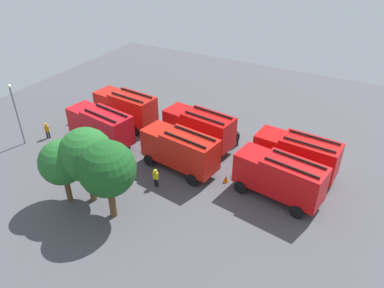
{
  "coord_description": "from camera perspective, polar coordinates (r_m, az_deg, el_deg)",
  "views": [
    {
      "loc": [
        -13.98,
        25.51,
        19.35
      ],
      "look_at": [
        0.0,
        0.0,
        1.4
      ],
      "focal_mm": 34.43,
      "sensor_mm": 36.0,
      "label": 1
    }
  ],
  "objects": [
    {
      "name": "tree_1",
      "position": [
        28.5,
        -16.09,
        -1.62
      ],
      "size": [
        4.11,
        4.11,
        6.38
      ],
      "color": "brown",
      "rests_on": "ground"
    },
    {
      "name": "firefighter_0",
      "position": [
        36.37,
        6.99,
        0.9
      ],
      "size": [
        0.45,
        0.48,
        1.6
      ],
      "rotation": [
        0.0,
        0.0,
        2.47
      ],
      "color": "black",
      "rests_on": "ground"
    },
    {
      "name": "fire_truck_4",
      "position": [
        32.07,
        -1.86,
        -0.77
      ],
      "size": [
        7.47,
        3.57,
        3.88
      ],
      "rotation": [
        0.0,
        0.0,
        -0.14
      ],
      "color": "red",
      "rests_on": "ground"
    },
    {
      "name": "tree_0",
      "position": [
        26.53,
        -12.98,
        -3.82
      ],
      "size": [
        4.12,
        4.12,
        6.39
      ],
      "color": "brown",
      "rests_on": "ground"
    },
    {
      "name": "firefighter_2",
      "position": [
        37.99,
        3.71,
        2.66
      ],
      "size": [
        0.45,
        0.29,
        1.72
      ],
      "rotation": [
        0.0,
        0.0,
        4.85
      ],
      "color": "black",
      "rests_on": "ground"
    },
    {
      "name": "firefighter_4",
      "position": [
        30.87,
        -5.62,
        -5.14
      ],
      "size": [
        0.43,
        0.27,
        1.66
      ],
      "rotation": [
        0.0,
        0.0,
        1.6
      ],
      "color": "black",
      "rests_on": "ground"
    },
    {
      "name": "ground_plane",
      "position": [
        34.94,
        -0.0,
        -1.95
      ],
      "size": [
        54.98,
        54.98,
        0.0
      ],
      "primitive_type": "plane",
      "color": "#4C4C51"
    },
    {
      "name": "fire_truck_1",
      "position": [
        35.39,
        1.1,
        2.6
      ],
      "size": [
        7.46,
        3.52,
        3.88
      ],
      "rotation": [
        0.0,
        0.0,
        -0.13
      ],
      "color": "red",
      "rests_on": "ground"
    },
    {
      "name": "fire_truck_3",
      "position": [
        29.6,
        13.41,
        -4.85
      ],
      "size": [
        7.49,
        3.63,
        3.88
      ],
      "rotation": [
        0.0,
        0.0,
        -0.15
      ],
      "color": "red",
      "rests_on": "ground"
    },
    {
      "name": "fire_truck_0",
      "position": [
        32.64,
        15.87,
        -1.48
      ],
      "size": [
        7.37,
        3.22,
        3.88
      ],
      "rotation": [
        0.0,
        0.0,
        -0.08
      ],
      "color": "red",
      "rests_on": "ground"
    },
    {
      "name": "firefighter_3",
      "position": [
        42.5,
        -17.48,
        4.56
      ],
      "size": [
        0.48,
        0.41,
        1.79
      ],
      "rotation": [
        0.0,
        0.0,
        2.06
      ],
      "color": "black",
      "rests_on": "ground"
    },
    {
      "name": "traffic_cone_0",
      "position": [
        31.69,
        5.29,
        -5.39
      ],
      "size": [
        0.45,
        0.45,
        0.64
      ],
      "primitive_type": "cone",
      "color": "#F2600C",
      "rests_on": "ground"
    },
    {
      "name": "firefighter_1",
      "position": [
        40.24,
        -21.53,
        2.02
      ],
      "size": [
        0.47,
        0.47,
        1.65
      ],
      "rotation": [
        0.0,
        0.0,
        5.49
      ],
      "color": "black",
      "rests_on": "ground"
    },
    {
      "name": "fire_truck_2",
      "position": [
        39.95,
        -10.23,
        5.65
      ],
      "size": [
        7.41,
        3.34,
        3.88
      ],
      "rotation": [
        0.0,
        0.0,
        -0.1
      ],
      "color": "red",
      "rests_on": "ground"
    },
    {
      "name": "lamppost",
      "position": [
        38.97,
        -25.62,
        4.78
      ],
      "size": [
        0.36,
        0.36,
        6.33
      ],
      "color": "slate",
      "rests_on": "ground"
    },
    {
      "name": "tree_2",
      "position": [
        29.34,
        -19.47,
        -2.7
      ],
      "size": [
        3.51,
        3.51,
        5.44
      ],
      "color": "brown",
      "rests_on": "ground"
    },
    {
      "name": "fire_truck_5",
      "position": [
        36.86,
        -14.0,
        2.85
      ],
      "size": [
        7.49,
        3.63,
        3.88
      ],
      "rotation": [
        0.0,
        0.0,
        -0.15
      ],
      "color": "red",
      "rests_on": "ground"
    }
  ]
}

